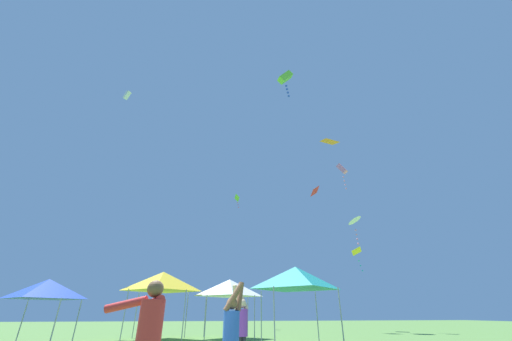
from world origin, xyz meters
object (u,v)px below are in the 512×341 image
canopy_tent_white (229,288)px  person_companion_red (147,334)px  kite_pink_box (342,170)px  kite_white_delta (354,221)px  canopy_tent_teal (296,278)px  canopy_tent_blue (47,289)px  kite_lime_diamond (237,198)px  kite_white_box (127,95)px  person_flyer_blue (232,332)px  kite_lime_box (285,78)px  person_watcher_purple (241,326)px  kite_yellow_diamond (357,252)px  kite_orange_diamond (330,141)px  canopy_tent_yellow (163,281)px  kite_red_diamond (314,191)px

canopy_tent_white → person_companion_red: bearing=-99.2°
person_companion_red → kite_pink_box: 30.82m
kite_white_delta → kite_pink_box: size_ratio=0.89×
canopy_tent_teal → kite_white_delta: 15.79m
canopy_tent_blue → canopy_tent_white: bearing=29.5°
person_companion_red → kite_white_delta: size_ratio=0.69×
kite_lime_diamond → kite_white_box: 17.60m
person_flyer_blue → kite_lime_box: kite_lime_box is taller
person_watcher_purple → kite_lime_diamond: size_ratio=1.23×
person_watcher_purple → kite_lime_diamond: (2.47, 26.46, 13.52)m
canopy_tent_teal → kite_yellow_diamond: (10.37, 13.15, 3.94)m
kite_lime_diamond → kite_yellow_diamond: (11.23, -7.62, -7.72)m
person_flyer_blue → person_watcher_purple: size_ratio=0.96×
canopy_tent_white → kite_lime_diamond: bearing=82.9°
kite_lime_box → kite_orange_diamond: bearing=27.1°
canopy_tent_white → canopy_tent_yellow: bearing=-175.5°
kite_yellow_diamond → kite_lime_box: 18.15m
canopy_tent_teal → canopy_tent_yellow: (-6.90, 5.63, 0.25)m
kite_orange_diamond → person_flyer_blue: bearing=-125.0°
kite_pink_box → kite_orange_diamond: 9.96m
kite_orange_diamond → kite_white_delta: bearing=54.3°
kite_lime_diamond → kite_yellow_diamond: bearing=-34.2°
canopy_tent_yellow → kite_white_delta: size_ratio=1.40×
kite_white_delta → kite_pink_box: 6.89m
person_flyer_blue → canopy_tent_white: canopy_tent_white is taller
person_companion_red → kite_white_box: 32.82m
kite_orange_diamond → kite_lime_box: 6.18m
kite_lime_box → canopy_tent_blue: bearing=-172.9°
person_flyer_blue → canopy_tent_white: bearing=85.5°
person_flyer_blue → canopy_tent_yellow: canopy_tent_yellow is taller
kite_white_delta → kite_lime_box: (-8.58, -8.34, 8.79)m
kite_white_delta → kite_yellow_diamond: (0.96, 2.22, -2.48)m
canopy_tent_yellow → kite_lime_box: size_ratio=1.27×
person_companion_red → kite_white_box: bearing=111.9°
person_companion_red → canopy_tent_teal: 10.81m
kite_yellow_diamond → person_watcher_purple: bearing=-126.0°
kite_pink_box → kite_yellow_diamond: kite_pink_box is taller
kite_white_delta → kite_white_box: 27.50m
kite_pink_box → person_companion_red: bearing=-124.2°
canopy_tent_blue → kite_pink_box: 27.96m
canopy_tent_yellow → kite_white_delta: bearing=18.0°
kite_red_diamond → canopy_tent_yellow: bearing=-150.7°
kite_lime_diamond → kite_lime_box: size_ratio=0.58×
canopy_tent_blue → kite_white_box: (-2.92, 12.14, 20.81)m
person_watcher_purple → kite_yellow_diamond: bearing=54.0°
person_companion_red → kite_lime_box: 21.64m
canopy_tent_blue → kite_lime_diamond: bearing=62.0°
kite_orange_diamond → canopy_tent_yellow: bearing=175.5°
kite_red_diamond → kite_white_box: 23.12m
kite_white_delta → person_companion_red: bearing=-125.8°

